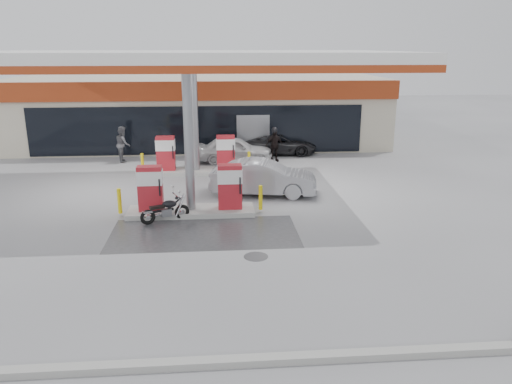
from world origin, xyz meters
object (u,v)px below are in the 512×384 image
at_px(pump_island_far, 196,158).
at_px(sedan_white, 235,149).
at_px(pump_island_near, 191,195).
at_px(parked_car_left, 22,140).
at_px(hatchback_silver, 263,178).
at_px(attendant, 123,144).
at_px(biker_walking, 274,145).
at_px(parked_motorcycle, 166,211).
at_px(parked_car_right, 280,144).

height_order(pump_island_far, sedan_white, pump_island_far).
bearing_deg(pump_island_near, parked_car_left, 130.37).
bearing_deg(hatchback_silver, sedan_white, 18.88).
bearing_deg(attendant, sedan_white, -110.56).
bearing_deg(pump_island_far, parked_car_left, 150.04).
bearing_deg(biker_walking, hatchback_silver, -121.64).
height_order(pump_island_near, sedan_white, pump_island_near).
height_order(attendant, hatchback_silver, attendant).
xyz_separation_m(sedan_white, attendant, (-5.75, 0.60, 0.26)).
bearing_deg(pump_island_near, pump_island_far, 90.00).
bearing_deg(sedan_white, parked_motorcycle, 166.18).
relative_size(sedan_white, hatchback_silver, 0.92).
height_order(parked_motorcycle, parked_car_right, parked_car_right).
bearing_deg(hatchback_silver, pump_island_far, 46.81).
relative_size(parked_car_right, biker_walking, 2.40).
distance_m(parked_motorcycle, hatchback_silver, 4.72).
xyz_separation_m(pump_island_far, sedan_white, (1.91, 2.20, -0.05)).
relative_size(pump_island_far, biker_walking, 3.05).
bearing_deg(biker_walking, pump_island_near, -136.63).
bearing_deg(parked_motorcycle, sedan_white, 50.30).
height_order(sedan_white, attendant, attendant).
height_order(parked_motorcycle, biker_walking, biker_walking).
bearing_deg(parked_car_right, pump_island_near, 162.15).
bearing_deg(parked_motorcycle, pump_island_near, 20.84).
bearing_deg(parked_motorcycle, biker_walking, 39.11).
xyz_separation_m(parked_motorcycle, parked_car_right, (5.32, 10.83, 0.17)).
xyz_separation_m(hatchback_silver, parked_car_left, (-12.82, 9.56, -0.03)).
distance_m(pump_island_near, attendant, 9.60).
xyz_separation_m(pump_island_far, biker_walking, (3.97, 2.20, 0.13)).
height_order(parked_motorcycle, hatchback_silver, hatchback_silver).
bearing_deg(sedan_white, pump_island_far, 142.15).
relative_size(attendant, hatchback_silver, 0.43).
relative_size(hatchback_silver, parked_car_left, 0.92).
xyz_separation_m(attendant, biker_walking, (7.81, -0.60, -0.08)).
height_order(pump_island_far, attendant, attendant).
height_order(pump_island_near, attendant, attendant).
distance_m(sedan_white, parked_car_left, 12.43).
distance_m(parked_car_left, biker_walking, 14.42).
distance_m(parked_motorcycle, biker_walking, 10.19).
relative_size(parked_motorcycle, parked_car_left, 0.36).
distance_m(pump_island_near, parked_car_right, 11.01).
height_order(attendant, parked_car_left, attendant).
bearing_deg(parked_car_right, pump_island_far, 138.23).
xyz_separation_m(attendant, parked_car_right, (8.34, 1.25, -0.36)).
bearing_deg(pump_island_near, hatchback_silver, 37.96).
bearing_deg(attendant, biker_walking, -108.99).
bearing_deg(parked_car_left, attendant, -122.03).
bearing_deg(attendant, parked_car_left, 49.70).
relative_size(pump_island_near, sedan_white, 1.32).
relative_size(pump_island_far, parked_motorcycle, 3.11).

